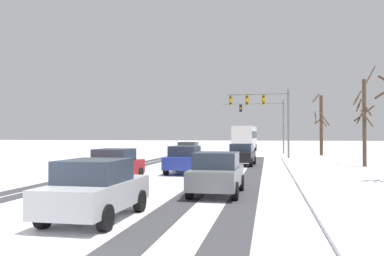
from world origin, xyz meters
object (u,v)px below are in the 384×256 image
car_grey_fifth (217,173)px  car_silver_sixth (96,189)px  car_yellow_cab_lead (188,151)px  traffic_signal_near_right (264,108)px  bare_tree_sidewalk_far (321,124)px  car_blue_third (185,160)px  car_red_fourth (115,166)px  car_black_second (242,154)px  traffic_signal_far_right (266,116)px  bus_oncoming (245,137)px  bare_tree_sidewalk_mid (364,119)px

car_grey_fifth → car_silver_sixth: 5.80m
car_yellow_cab_lead → car_grey_fifth: size_ratio=1.00×
traffic_signal_near_right → bare_tree_sidewalk_far: (6.19, 8.25, -1.27)m
car_blue_third → bare_tree_sidewalk_far: (10.62, 23.55, 2.70)m
car_red_fourth → car_black_second: bearing=66.7°
traffic_signal_far_right → car_blue_third: (-4.57, -27.30, -3.70)m
car_blue_third → bus_oncoming: (1.81, 32.15, 1.18)m
bus_oncoming → traffic_signal_near_right: bearing=-81.1°
car_red_fourth → bus_oncoming: size_ratio=0.37×
car_blue_third → traffic_signal_far_right: bearing=80.5°
car_blue_third → car_silver_sixth: size_ratio=1.01×
car_yellow_cab_lead → bare_tree_sidewalk_far: bare_tree_sidewalk_far is taller
car_black_second → traffic_signal_far_right: bearing=85.4°
traffic_signal_near_right → bus_oncoming: size_ratio=0.59×
car_yellow_cab_lead → bare_tree_sidewalk_far: bearing=38.9°
car_black_second → bus_oncoming: bearing=92.5°
traffic_signal_far_right → car_yellow_cab_lead: (-6.89, -14.19, -3.70)m
traffic_signal_far_right → car_silver_sixth: traffic_signal_far_right is taller
bus_oncoming → bare_tree_sidewalk_far: bare_tree_sidewalk_far is taller
traffic_signal_near_right → car_grey_fifth: bearing=-93.7°
car_grey_fifth → traffic_signal_far_right: bearing=87.3°
traffic_signal_near_right → bare_tree_sidewalk_mid: 10.74m
car_blue_third → car_red_fourth: bearing=-113.4°
bare_tree_sidewalk_far → car_silver_sixth: bearing=-105.7°
car_grey_fifth → car_silver_sixth: bearing=-117.3°
car_yellow_cab_lead → car_blue_third: (2.33, -13.11, 0.00)m
bare_tree_sidewalk_mid → car_grey_fifth: bearing=-119.1°
traffic_signal_far_right → traffic_signal_near_right: 12.00m
car_red_fourth → car_yellow_cab_lead: bearing=90.1°
traffic_signal_near_right → car_yellow_cab_lead: 8.14m
car_red_fourth → bus_oncoming: 37.71m
traffic_signal_far_right → traffic_signal_near_right: (-0.13, -12.00, 0.27)m
car_black_second → bare_tree_sidewalk_mid: (8.71, 0.64, 2.56)m
bus_oncoming → bare_tree_sidewalk_far: (8.82, -8.60, 1.52)m
traffic_signal_far_right → bus_oncoming: traffic_signal_far_right is taller
car_grey_fifth → car_silver_sixth: (-2.66, -5.16, 0.00)m
car_black_second → bare_tree_sidewalk_mid: bare_tree_sidewalk_mid is taller
car_black_second → car_red_fourth: 13.21m
car_blue_third → car_grey_fifth: 8.72m
car_yellow_cab_lead → car_silver_sixth: same height
bus_oncoming → bare_tree_sidewalk_mid: bearing=-68.3°
car_blue_third → car_red_fourth: 5.80m
car_blue_third → car_black_second: bearing=66.8°
car_grey_fifth → car_red_fourth: bearing=150.8°
bus_oncoming → car_red_fourth: bearing=-96.3°
bus_oncoming → car_yellow_cab_lead: bearing=-102.3°
car_yellow_cab_lead → bare_tree_sidewalk_far: (12.95, 10.44, 2.70)m
traffic_signal_near_right → car_red_fourth: (-6.74, -20.62, -3.96)m
car_red_fourth → bare_tree_sidewalk_far: (12.93, 28.87, 2.70)m
car_yellow_cab_lead → bare_tree_sidewalk_far: 16.85m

